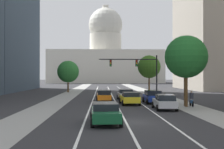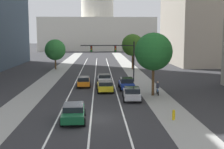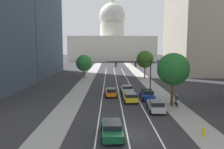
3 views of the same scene
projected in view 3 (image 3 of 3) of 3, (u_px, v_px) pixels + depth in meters
ground_plane at (116, 78)px, 61.31m from camera, size 400.00×400.00×0.00m
sidewalk_left at (86, 81)px, 56.27m from camera, size 3.42×130.00×0.01m
sidewalk_right at (146, 81)px, 56.43m from camera, size 3.42×130.00×0.01m
lane_stripe_left at (104, 88)px, 46.39m from camera, size 0.16×90.00×0.01m
lane_stripe_center at (118, 88)px, 46.42m from camera, size 0.16×90.00×0.01m
lane_stripe_right at (132, 88)px, 46.46m from camera, size 0.16×90.00×0.01m
office_tower_far_right at (201, 13)px, 71.05m from camera, size 17.91×27.20×38.46m
capitol_building at (112, 42)px, 141.96m from camera, size 53.03×25.60×37.60m
car_yellow at (130, 97)px, 34.32m from camera, size 2.25×4.36×1.47m
car_orange at (111, 92)px, 38.30m from camera, size 2.06×4.47×1.53m
car_blue at (147, 94)px, 36.07m from camera, size 2.09×4.46×1.56m
car_silver at (156, 106)px, 29.24m from camera, size 2.16×4.76×1.51m
car_green at (112, 129)px, 20.90m from camera, size 2.24×4.79×1.44m
car_white at (127, 89)px, 40.72m from camera, size 2.20×4.21×1.50m
traffic_signal_mast at (137, 68)px, 42.53m from camera, size 8.47×0.39×6.35m
fire_hydrant at (204, 132)px, 20.96m from camera, size 0.26×0.35×0.91m
cyclist at (176, 100)px, 31.95m from camera, size 0.37×1.70×1.72m
street_tree_near_right at (145, 59)px, 60.17m from camera, size 4.71×4.71×7.56m
street_tree_mid_left at (84, 63)px, 60.25m from camera, size 4.45×4.45×6.44m
street_tree_far_right at (172, 74)px, 32.33m from camera, size 2.91×2.91×6.11m
street_tree_mid_right at (173, 69)px, 31.23m from camera, size 4.58×4.58×7.67m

